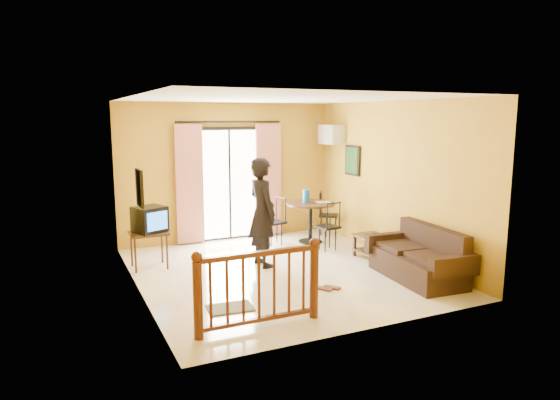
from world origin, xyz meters
name	(u,v)px	position (x,y,z in m)	size (l,w,h in m)	color
ground	(280,271)	(0.00, 0.00, 0.00)	(5.00, 5.00, 0.00)	beige
room_shell	(280,169)	(0.00, 0.00, 1.70)	(5.00, 5.00, 5.00)	white
balcony_door	(230,183)	(0.00, 2.43, 1.19)	(2.25, 0.14, 2.46)	black
tv_table	(149,237)	(-1.90, 1.12, 0.54)	(0.62, 0.51, 0.62)	black
television	(150,219)	(-1.87, 1.12, 0.83)	(0.61, 0.58, 0.43)	black
picture_left	(140,188)	(-2.22, -0.20, 1.55)	(0.05, 0.42, 0.52)	black
dining_table	(310,211)	(1.38, 1.51, 0.65)	(0.98, 0.98, 0.81)	black
water_jug	(306,196)	(1.31, 1.56, 0.94)	(0.14, 0.14, 0.26)	#1255AC
serving_tray	(323,202)	(1.63, 1.41, 0.82)	(0.28, 0.18, 0.02)	beige
dining_chairs	(310,243)	(1.34, 1.44, 0.00)	(1.86, 1.48, 0.95)	black
air_conditioner	(331,134)	(2.09, 1.95, 2.15)	(0.31, 0.60, 0.40)	silver
botanical_print	(352,160)	(2.22, 1.30, 1.65)	(0.05, 0.50, 0.60)	black
coffee_table	(378,245)	(1.85, -0.13, 0.28)	(0.52, 0.94, 0.42)	black
bowl	(377,235)	(1.85, -0.11, 0.45)	(0.20, 0.20, 0.06)	#53271C
sofa	(420,260)	(1.85, -1.25, 0.31)	(0.93, 1.78, 0.82)	black
standing_person	(262,212)	(-0.12, 0.45, 0.92)	(0.67, 0.44, 1.85)	black
stair_balustrade	(259,283)	(-1.15, -1.90, 0.56)	(1.63, 0.13, 1.04)	#471E0F
doormat	(230,308)	(-1.27, -1.19, 0.01)	(0.60, 0.40, 0.02)	#635F4F
sandals	(328,288)	(0.29, -1.07, 0.01)	(0.36, 0.26, 0.03)	#53271C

